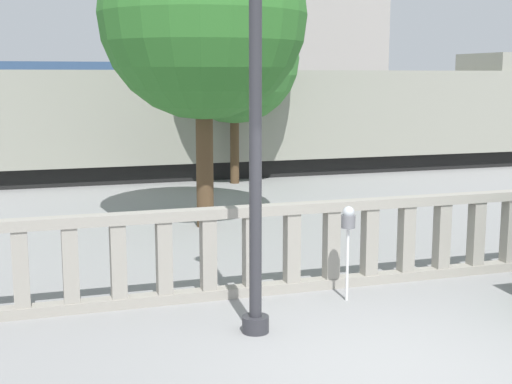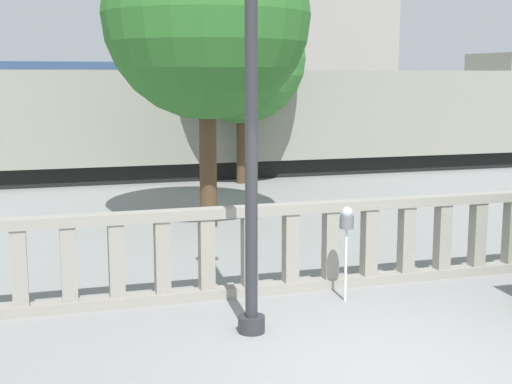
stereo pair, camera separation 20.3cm
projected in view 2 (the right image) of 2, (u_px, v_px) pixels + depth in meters
ground_plane at (382, 370)px, 7.50m from camera, size 160.00×160.00×0.00m
balustrade at (291, 248)px, 10.14m from camera, size 17.80×0.24×1.28m
lamppost at (251, 72)px, 8.11m from camera, size 0.38×0.38×5.41m
parking_meter at (347, 224)px, 9.62m from camera, size 0.19×0.19×1.32m
train_near at (208, 120)px, 21.90m from camera, size 26.05×3.01×3.81m
train_far at (134, 99)px, 33.80m from camera, size 19.63×3.07×4.26m
building_block at (279, 36)px, 36.35m from camera, size 10.00×6.98×10.11m
tree_left at (241, 58)px, 19.91m from camera, size 3.66×3.66×5.38m
tree_right at (206, 15)px, 13.96m from camera, size 4.12×4.12×6.30m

